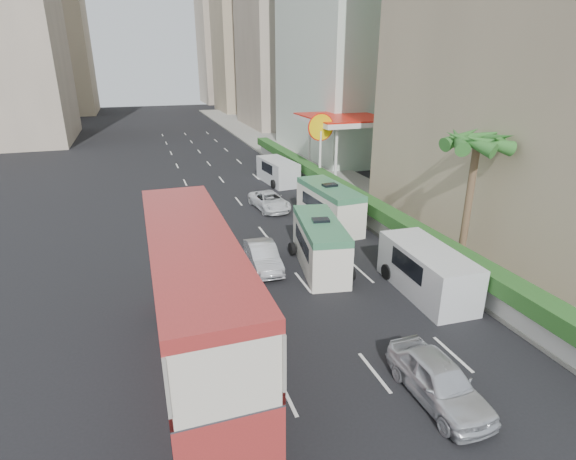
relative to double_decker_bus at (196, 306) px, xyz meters
name	(u,v)px	position (x,y,z in m)	size (l,w,h in m)	color
ground_plane	(358,338)	(6.00, 0.00, -2.53)	(200.00, 200.00, 0.00)	black
double_decker_bus	(196,306)	(0.00, 0.00, 0.00)	(2.50, 11.00, 5.06)	#A52B29
car_silver_lane_a	(263,268)	(4.23, 7.21, -2.53)	(1.36, 3.89, 1.28)	silver
car_silver_lane_b	(436,398)	(6.85, -3.73, -2.53)	(1.65, 4.09, 1.39)	silver
van_asset	(270,209)	(7.32, 16.51, -2.53)	(1.97, 4.27, 1.19)	silver
minibus_near	(320,244)	(7.03, 6.40, -1.28)	(1.87, 5.62, 2.49)	silver
minibus_far	(329,206)	(9.96, 12.00, -1.22)	(1.96, 5.89, 2.61)	silver
panel_van_near	(427,271)	(10.58, 2.36, -1.46)	(2.14, 5.34, 2.14)	silver
panel_van_far	(278,171)	(10.07, 23.34, -1.53)	(2.01, 5.02, 2.01)	silver
sidewalk	(323,173)	(15.00, 25.00, -2.44)	(6.00, 120.00, 0.18)	#99968C
kerb_wall	(347,203)	(12.20, 14.00, -1.85)	(0.30, 44.00, 1.00)	silver
hedge	(347,191)	(12.20, 14.00, -1.00)	(1.10, 44.00, 0.70)	#2D6626
palm_tree	(468,205)	(13.80, 4.00, 0.85)	(0.36, 0.36, 6.40)	brown
shell_station	(343,148)	(16.00, 23.00, 0.22)	(6.50, 8.00, 5.50)	silver
tower_far_b	(228,16)	(23.00, 104.00, 17.47)	(14.00, 14.00, 40.00)	#B7A590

